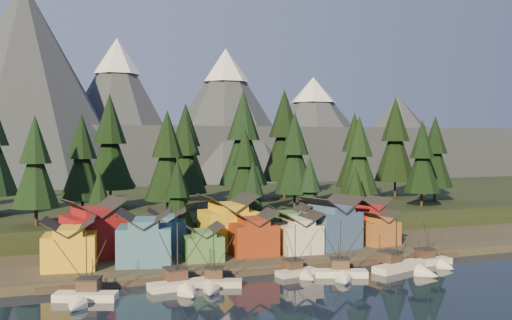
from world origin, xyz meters
name	(u,v)px	position (x,y,z in m)	size (l,w,h in m)	color
ground	(312,295)	(0.00, 0.00, 0.00)	(500.00, 500.00, 0.00)	black
shore_strip	(231,245)	(0.00, 40.00, 0.75)	(400.00, 50.00, 1.50)	#373228
hillside	(180,209)	(0.00, 90.00, 3.00)	(420.00, 100.00, 6.00)	black
dock	(272,269)	(0.00, 16.50, 0.50)	(80.00, 4.00, 1.00)	#443831
mountain_ridge	(115,136)	(-4.20, 213.59, 26.06)	(560.00, 190.00, 90.00)	#414753
boat_0	(83,288)	(-33.28, 8.07, 2.14)	(9.89, 10.38, 11.19)	white
boat_1	(181,277)	(-18.39, 9.40, 2.21)	(10.21, 10.95, 11.63)	white
boat_2	(213,276)	(-13.28, 9.15, 1.88)	(9.90, 10.25, 10.29)	beige
boat_3	(299,265)	(3.07, 11.37, 1.98)	(7.94, 8.45, 9.89)	beige
boat_4	(342,266)	(9.42, 7.77, 2.08)	(9.78, 10.24, 10.92)	white
boat_5	(405,260)	(22.52, 7.92, 2.17)	(12.20, 12.69, 12.16)	silver
boat_6	(434,255)	(30.68, 10.34, 2.03)	(8.92, 9.62, 10.53)	white
house_front_0	(70,242)	(-34.41, 24.81, 6.08)	(9.73, 9.32, 8.72)	yellow
house_front_1	(145,236)	(-21.60, 23.95, 6.63)	(11.29, 11.01, 9.76)	#3A6889
house_front_2	(203,241)	(-10.91, 23.58, 5.03)	(7.36, 7.41, 6.72)	#4A7C43
house_front_3	(253,231)	(-0.44, 25.05, 6.03)	(8.92, 8.54, 8.63)	maroon
house_front_4	(298,231)	(8.89, 24.30, 5.71)	(8.33, 8.91, 8.01)	beige
house_front_5	(331,221)	(17.06, 25.93, 7.08)	(12.08, 11.41, 10.63)	#385484
house_front_6	(379,227)	(28.38, 25.70, 5.25)	(7.83, 7.49, 7.13)	#A05D29
house_back_0	(93,226)	(-29.81, 33.37, 7.37)	(12.38, 12.08, 11.18)	maroon
house_back_1	(167,229)	(-15.50, 34.07, 5.96)	(8.99, 9.07, 8.50)	#396488
house_back_2	(228,220)	(-3.10, 32.81, 7.30)	(10.79, 9.97, 11.05)	gold
house_back_3	(288,224)	(9.79, 31.52, 6.02)	(9.56, 8.79, 8.61)	#3E6E3B
house_back_4	(322,220)	(18.26, 32.28, 6.40)	(8.80, 8.47, 9.33)	silver
house_back_5	(366,218)	(28.94, 31.66, 6.45)	(9.59, 9.68, 9.44)	maroon
tree_hill_2	(35,165)	(-40.00, 48.00, 18.61)	(9.90, 9.90, 23.07)	#332319
tree_hill_3	(82,160)	(-30.00, 60.00, 19.10)	(10.29, 10.29, 23.98)	#332319
tree_hill_4	(110,145)	(-22.00, 75.00, 22.39)	(12.87, 12.87, 29.98)	#332319
tree_hill_5	(167,159)	(-12.00, 50.00, 19.50)	(10.60, 10.60, 24.70)	#332319
tree_hill_6	(186,157)	(-4.00, 65.00, 19.50)	(10.60, 10.60, 24.70)	#332319
tree_hill_7	(245,168)	(6.00, 48.00, 17.30)	(8.88, 8.88, 20.68)	#332319
tree_hill_8	(243,142)	(14.00, 72.00, 23.34)	(13.61, 13.61, 31.71)	#332319
tree_hill_9	(295,156)	(22.00, 55.00, 19.68)	(10.74, 10.74, 25.02)	#332319
tree_hill_10	(284,139)	(30.00, 80.00, 24.11)	(14.22, 14.22, 33.12)	#332319
tree_hill_11	(359,158)	(38.00, 50.00, 19.18)	(10.35, 10.35, 24.12)	#332319
tree_hill_12	(354,153)	(46.00, 66.00, 20.07)	(11.05, 11.05, 25.75)	#332319
tree_hill_13	(422,159)	(56.00, 48.00, 18.64)	(9.93, 9.93, 23.13)	#332319
tree_hill_14	(395,143)	(64.00, 72.00, 23.00)	(13.34, 13.34, 31.09)	#332319
tree_hill_15	(186,148)	(0.00, 82.00, 21.57)	(12.23, 12.23, 28.48)	#332319
tree_hill_17	(435,155)	(68.00, 58.00, 19.53)	(10.62, 10.62, 24.75)	#332319
tree_shore_0	(99,207)	(-28.00, 40.00, 10.33)	(6.94, 6.94, 16.17)	#332319
tree_shore_1	(177,198)	(-12.00, 40.00, 11.48)	(7.84, 7.84, 18.26)	#332319
tree_shore_2	(253,198)	(5.00, 40.00, 10.97)	(7.45, 7.45, 17.35)	#332319
tree_shore_3	(310,193)	(19.00, 40.00, 11.63)	(7.96, 7.96, 18.53)	#332319
tree_shore_4	(355,196)	(31.00, 40.00, 10.39)	(6.99, 6.99, 16.28)	#332319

